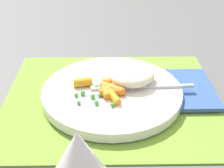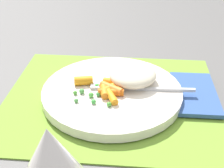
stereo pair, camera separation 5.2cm
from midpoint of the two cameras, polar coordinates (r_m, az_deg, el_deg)
ground_plane at (r=0.60m, az=2.45°, el=-2.81°), size 2.40×2.40×0.00m
placemat at (r=0.60m, az=2.45°, el=-2.58°), size 0.41×0.35×0.01m
plate at (r=0.60m, az=2.48°, el=-1.62°), size 0.26×0.26×0.02m
rice_mound at (r=0.60m, az=6.23°, el=1.67°), size 0.09×0.09×0.03m
carrot_portion at (r=0.58m, az=1.32°, el=-0.74°), size 0.10×0.08×0.02m
pea_scatter at (r=0.57m, az=-0.35°, el=-1.47°), size 0.08×0.08×0.01m
fork at (r=0.59m, az=6.06°, el=-0.74°), size 0.20×0.02×0.01m
wine_glass at (r=0.32m, az=-6.48°, el=-14.02°), size 0.07×0.07×0.15m
napkin at (r=0.63m, az=17.11°, el=-1.68°), size 0.08×0.15×0.01m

